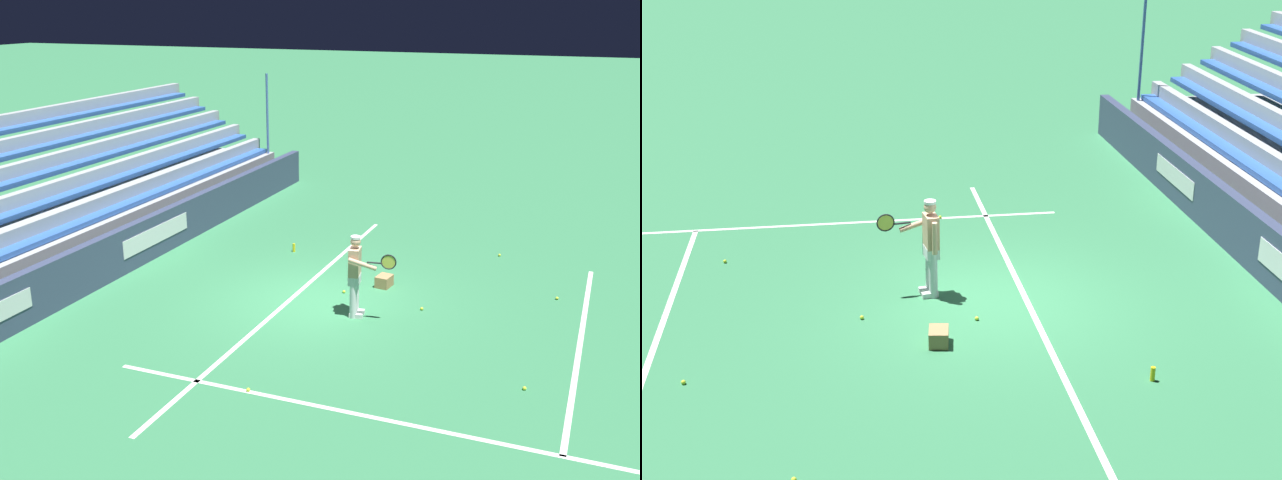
{
  "view_description": "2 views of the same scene",
  "coord_description": "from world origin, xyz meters",
  "views": [
    {
      "loc": [
        13.95,
        5.69,
        6.2
      ],
      "look_at": [
        -0.43,
        -0.04,
        1.24
      ],
      "focal_mm": 42.0,
      "sensor_mm": 36.0,
      "label": 1
    },
    {
      "loc": [
        -13.37,
        2.55,
        6.66
      ],
      "look_at": [
        1.04,
        0.46,
        0.74
      ],
      "focal_mm": 50.0,
      "sensor_mm": 36.0,
      "label": 2
    }
  ],
  "objects": [
    {
      "name": "back_wall_sponsor_board",
      "position": [
        0.01,
        -4.87,
        0.55
      ],
      "size": [
        20.41,
        0.25,
        1.1
      ],
      "color": "#384260",
      "rests_on": "ground"
    },
    {
      "name": "tennis_ball_far_left",
      "position": [
        -0.63,
        0.46,
        0.03
      ],
      "size": [
        0.07,
        0.07,
        0.07
      ],
      "primitive_type": "sphere",
      "color": "#CCE533",
      "rests_on": "ground"
    },
    {
      "name": "tennis_ball_toward_net",
      "position": [
        -4.45,
        3.28,
        0.03
      ],
      "size": [
        0.07,
        0.07,
        0.07
      ],
      "primitive_type": "sphere",
      "color": "#CCE533",
      "rests_on": "ground"
    },
    {
      "name": "ground_plane",
      "position": [
        0.0,
        0.0,
        0.0
      ],
      "size": [
        160.0,
        160.0,
        0.0
      ],
      "primitive_type": "plane",
      "color": "#337A4C"
    },
    {
      "name": "court_service_line_white",
      "position": [
        0.0,
        5.5,
        0.0
      ],
      "size": [
        8.22,
        0.1,
        0.01
      ],
      "primitive_type": "cube",
      "color": "white",
      "rests_on": "ground"
    },
    {
      "name": "ball_box_cardboard",
      "position": [
        -1.34,
        1.17,
        0.13
      ],
      "size": [
        0.44,
        0.35,
        0.26
      ],
      "primitive_type": "cube",
      "rotation": [
        0.0,
        0.0,
        -0.14
      ],
      "color": "#A87F51",
      "rests_on": "ground"
    },
    {
      "name": "court_baseline_white",
      "position": [
        0.0,
        -0.5,
        0.0
      ],
      "size": [
        12.0,
        0.1,
        0.01
      ],
      "primitive_type": "cube",
      "color": "white",
      "rests_on": "ground"
    },
    {
      "name": "water_bottle",
      "position": [
        -2.84,
        -1.73,
        0.11
      ],
      "size": [
        0.07,
        0.07,
        0.22
      ],
      "primitive_type": "cylinder",
      "color": "yellow",
      "rests_on": "ground"
    },
    {
      "name": "tennis_ball_midcourt",
      "position": [
        2.35,
        4.75,
        0.03
      ],
      "size": [
        0.07,
        0.07,
        0.07
      ],
      "primitive_type": "sphere",
      "color": "#CCE533",
      "rests_on": "ground"
    },
    {
      "name": "court_sideline_white",
      "position": [
        4.11,
        4.0,
        0.0
      ],
      "size": [
        0.1,
        12.0,
        0.01
      ],
      "primitive_type": "cube",
      "color": "white",
      "rests_on": "ground"
    },
    {
      "name": "tennis_ball_stray_back",
      "position": [
        -0.32,
        2.31,
        0.03
      ],
      "size": [
        0.07,
        0.07,
        0.07
      ],
      "primitive_type": "sphere",
      "color": "#CCE533",
      "rests_on": "ground"
    },
    {
      "name": "tennis_player",
      "position": [
        0.46,
        1.1,
        0.89
      ],
      "size": [
        0.59,
        1.04,
        1.71
      ],
      "color": "silver",
      "rests_on": "ground"
    },
    {
      "name": "tennis_ball_near_player",
      "position": [
        4.1,
        0.48,
        0.03
      ],
      "size": [
        0.07,
        0.07,
        0.07
      ],
      "primitive_type": "sphere",
      "color": "#CCE533",
      "rests_on": "ground"
    },
    {
      "name": "tennis_ball_by_box",
      "position": [
        -1.98,
        4.89,
        0.03
      ],
      "size": [
        0.07,
        0.07,
        0.07
      ],
      "primitive_type": "sphere",
      "color": "#CCE533",
      "rests_on": "ground"
    },
    {
      "name": "bleacher_stand",
      "position": [
        0.0,
        -7.5,
        0.79
      ],
      "size": [
        19.39,
        4.0,
        3.85
      ],
      "color": "#9EA3A8",
      "rests_on": "ground"
    }
  ]
}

